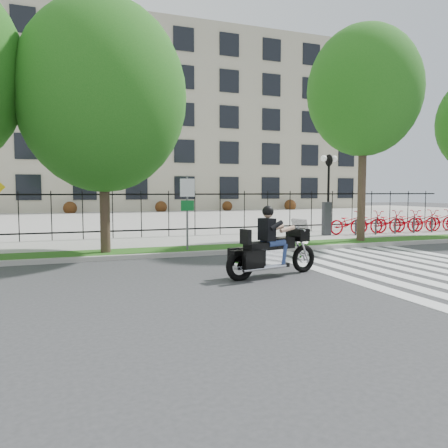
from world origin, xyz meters
name	(u,v)px	position (x,y,z in m)	size (l,w,h in m)	color
ground	(252,279)	(0.00, 0.00, 0.00)	(120.00, 120.00, 0.00)	#323234
curb	(203,253)	(0.00, 4.10, 0.07)	(60.00, 0.20, 0.15)	#9C9892
grass_verge	(196,250)	(0.00, 4.95, 0.07)	(60.00, 1.50, 0.15)	#1B5314
sidewalk	(179,242)	(0.00, 7.45, 0.07)	(60.00, 3.50, 0.15)	gray
plaza	(124,218)	(0.00, 25.00, 0.05)	(80.00, 34.00, 0.10)	gray
crosswalk_stripes	(410,267)	(4.83, 0.00, 0.01)	(5.70, 8.00, 0.01)	silver
iron_fence	(169,214)	(0.00, 9.20, 1.15)	(30.00, 0.06, 2.00)	black
office_building	(102,125)	(0.00, 44.92, 9.97)	(60.00, 21.90, 20.15)	#AEA58C
lamp_post_right	(329,173)	(10.00, 12.00, 3.21)	(1.06, 0.70, 4.25)	black
street_tree_1	(103,96)	(-3.05, 4.95, 5.15)	(5.32, 5.32, 8.06)	#32271B
street_tree_2	(364,91)	(6.92, 4.95, 6.06)	(4.44, 4.44, 8.48)	#32271B
bike_share_station	(405,221)	(11.22, 7.20, 0.69)	(8.99, 0.90, 1.50)	#2D2D33
sign_pole_regulatory	(187,203)	(-0.40, 4.58, 1.74)	(0.50, 0.09, 2.50)	#59595B
motorcycle_rider	(273,248)	(0.60, 0.13, 0.71)	(2.74, 1.11, 2.14)	black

